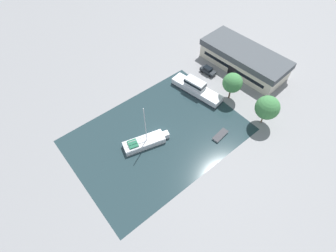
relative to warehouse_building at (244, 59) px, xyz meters
name	(u,v)px	position (x,y,z in m)	size (l,w,h in m)	color
ground_plane	(158,135)	(3.50, -31.10, -2.62)	(440.00, 440.00, 0.00)	gray
water_canal	(158,135)	(3.50, -31.10, -2.62)	(25.62, 36.00, 0.01)	#23383D
warehouse_building	(244,59)	(0.00, 0.00, 0.00)	(23.27, 11.02, 5.17)	beige
quay_tree_near_building	(232,83)	(5.49, -11.13, 2.11)	(4.54, 4.54, 7.02)	brown
quay_tree_by_water	(267,108)	(15.22, -11.28, 2.20)	(5.10, 5.10, 7.38)	brown
parked_car	(208,70)	(-4.05, -8.80, -1.73)	(4.37, 2.13, 1.79)	#1E2328
sailboat_moored	(145,142)	(3.54, -34.60, -1.85)	(5.09, 9.97, 10.87)	silver
motor_cruiser	(196,88)	(-0.88, -15.98, -1.36)	(13.69, 5.47, 3.48)	white
small_dinghy	(220,135)	(12.07, -21.04, -2.36)	(1.96, 4.07, 0.49)	white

